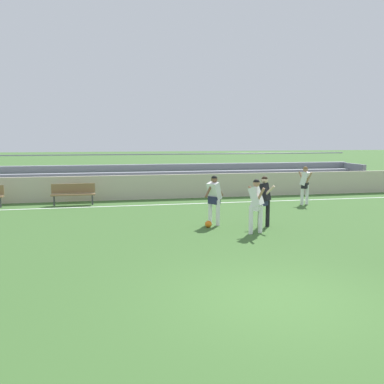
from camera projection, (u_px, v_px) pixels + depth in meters
ground_plane at (279, 300)px, 7.46m from camera, size 160.00×160.00×0.00m
field_line_sideline at (175, 204)px, 18.16m from camera, size 44.00×0.12×0.01m
sideline_wall at (168, 187)px, 19.81m from camera, size 48.00×0.16×1.12m
bleacher_stand at (120, 179)px, 21.08m from camera, size 25.87×2.44×1.98m
bench_near_wall_gap at (73, 192)px, 17.93m from camera, size 1.80×0.40×0.90m
player_white_dropping_back at (256, 201)px, 12.56m from camera, size 0.55×0.67×1.62m
player_white_wide_left at (214, 196)px, 13.80m from camera, size 0.74×0.52×1.62m
player_white_on_ball at (305, 182)px, 17.99m from camera, size 0.51×0.61×1.62m
player_dark_overlapping at (264, 197)px, 13.45m from camera, size 0.50×0.73×1.63m
soccer_ball at (208, 224)px, 13.47m from camera, size 0.22×0.22×0.22m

